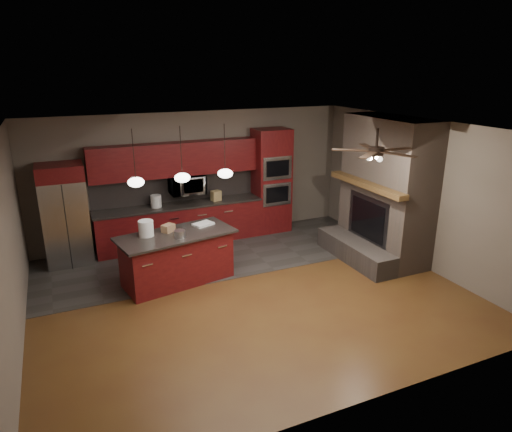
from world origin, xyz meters
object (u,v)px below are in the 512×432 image
microwave (187,185)px  white_bucket (146,228)px  paint_tray (203,224)px  paint_can (180,234)px  kitchen_island (177,258)px  counter_box (216,196)px  oven_tower (271,181)px  refrigerator (65,215)px  counter_bucket (156,201)px  cardboard_box (168,228)px

microwave → white_bucket: 2.13m
paint_tray → paint_can: bearing=-161.8°
kitchen_island → counter_box: 2.26m
oven_tower → paint_can: oven_tower is taller
oven_tower → refrigerator: bearing=-179.0°
oven_tower → refrigerator: 4.44m
kitchen_island → counter_box: (1.34, 1.73, 0.54)m
refrigerator → counter_bucket: (1.77, 0.08, 0.04)m
refrigerator → oven_tower: bearing=1.0°
white_bucket → counter_box: 2.45m
white_bucket → paint_tray: size_ratio=0.78×
oven_tower → kitchen_island: bearing=-146.8°
paint_can → cardboard_box: (-0.11, 0.36, 0.00)m
white_bucket → paint_tray: (1.07, 0.15, -0.12)m
cardboard_box → counter_bucket: bearing=51.8°
cardboard_box → counter_box: counter_box is taller
white_bucket → oven_tower: bearing=27.6°
oven_tower → paint_can: bearing=-143.7°
paint_tray → cardboard_box: cardboard_box is taller
refrigerator → white_bucket: 2.02m
cardboard_box → kitchen_island: bearing=-91.8°
kitchen_island → white_bucket: white_bucket is taller
oven_tower → paint_can: 3.35m
kitchen_island → paint_tray: (0.58, 0.25, 0.47)m
microwave → counter_bucket: 0.74m
white_bucket → paint_tray: 1.08m
paint_can → kitchen_island: bearing=95.0°
paint_can → paint_tray: 0.72m
oven_tower → white_bucket: bearing=-152.4°
kitchen_island → white_bucket: 0.77m
oven_tower → white_bucket: 3.61m
refrigerator → kitchen_island: (1.72, -1.70, -0.52)m
oven_tower → paint_tray: oven_tower is taller
cardboard_box → counter_box: 2.14m
refrigerator → counter_bucket: refrigerator is taller
counter_box → white_bucket: bearing=-152.0°
oven_tower → refrigerator: size_ratio=1.20×
refrigerator → cardboard_box: refrigerator is taller
oven_tower → paint_tray: size_ratio=6.73×
paint_can → counter_bucket: 1.98m
counter_box → refrigerator: bearing=167.0°
white_bucket → paint_can: 0.60m
white_bucket → paint_can: white_bucket is taller
white_bucket → counter_bucket: size_ratio=1.08×
microwave → refrigerator: refrigerator is taller
white_bucket → cardboard_box: bearing=7.4°
microwave → refrigerator: bearing=-176.9°
white_bucket → paint_can: bearing=-31.1°
refrigerator → paint_tray: bearing=-32.2°
paint_can → cardboard_box: cardboard_box is taller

